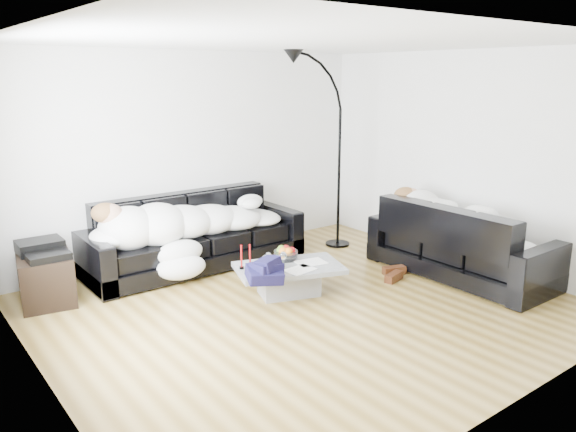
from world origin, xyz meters
TOP-DOWN VIEW (x-y plane):
  - ground at (0.00, 0.00)m, footprint 5.00×5.00m
  - wall_back at (0.00, 2.25)m, footprint 5.00×0.02m
  - wall_left at (-2.50, 0.00)m, footprint 0.02×4.50m
  - wall_right at (2.50, 0.00)m, footprint 0.02×4.50m
  - ceiling at (0.00, 0.00)m, footprint 5.00×5.00m
  - sofa_back at (-0.28, 1.80)m, footprint 2.68×0.93m
  - sofa_right at (2.04, -0.36)m, footprint 0.92×2.15m
  - sleeper_back at (-0.28, 1.75)m, footprint 2.27×0.78m
  - sleeper_right at (2.04, -0.36)m, footprint 0.78×1.84m
  - teal_cushion at (1.98, 0.30)m, footprint 0.42×0.38m
  - coffee_table at (0.07, 0.38)m, footprint 1.27×0.98m
  - fruit_bowl at (0.18, 0.57)m, footprint 0.31×0.31m
  - wine_glass_a at (-0.11, 0.50)m, footprint 0.07×0.07m
  - wine_glass_b at (-0.23, 0.39)m, footprint 0.09×0.09m
  - wine_glass_c at (-0.01, 0.36)m, footprint 0.09×0.09m
  - candle_left at (-0.38, 0.60)m, footprint 0.06×0.06m
  - candle_right at (-0.28, 0.59)m, footprint 0.05×0.05m
  - newspaper_a at (0.32, 0.31)m, footprint 0.36×0.30m
  - newspaper_b at (0.08, 0.20)m, footprint 0.33×0.25m
  - navy_jacket at (-0.34, 0.16)m, footprint 0.39×0.34m
  - shoes at (1.36, 0.04)m, footprint 0.48×0.36m
  - av_cabinet at (-2.05, 1.77)m, footprint 0.63×0.82m
  - stereo at (-2.05, 1.77)m, footprint 0.45×0.35m
  - floor_lamp at (1.72, 1.41)m, footprint 0.89×0.51m

SIDE VIEW (x-z plane):
  - ground at x=0.00m, z-range 0.00..0.00m
  - shoes at x=1.36m, z-range 0.00..0.11m
  - coffee_table at x=0.07m, z-range 0.00..0.33m
  - av_cabinet at x=-2.05m, z-range 0.00..0.51m
  - newspaper_a at x=0.32m, z-range 0.33..0.33m
  - newspaper_b at x=0.08m, z-range 0.33..0.34m
  - wine_glass_a at x=-0.11m, z-range 0.33..0.48m
  - fruit_bowl at x=0.18m, z-range 0.33..0.49m
  - wine_glass_b at x=-0.23m, z-range 0.33..0.50m
  - wine_glass_c at x=-0.01m, z-range 0.33..0.50m
  - sofa_right at x=2.04m, z-range 0.00..0.87m
  - sofa_back at x=-0.28m, z-range 0.00..0.88m
  - candle_right at x=-0.28m, z-range 0.33..0.57m
  - candle_left at x=-0.38m, z-range 0.33..0.58m
  - navy_jacket at x=-0.34m, z-range 0.41..0.59m
  - stereo at x=-2.05m, z-range 0.51..0.64m
  - sleeper_right at x=2.04m, z-range 0.42..0.87m
  - sleeper_back at x=-0.28m, z-range 0.42..0.87m
  - teal_cushion at x=1.98m, z-range 0.62..0.82m
  - floor_lamp at x=1.72m, z-range 0.00..2.29m
  - wall_back at x=0.00m, z-range 0.00..2.60m
  - wall_left at x=-2.50m, z-range 0.00..2.60m
  - wall_right at x=2.50m, z-range 0.00..2.60m
  - ceiling at x=0.00m, z-range 2.60..2.60m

